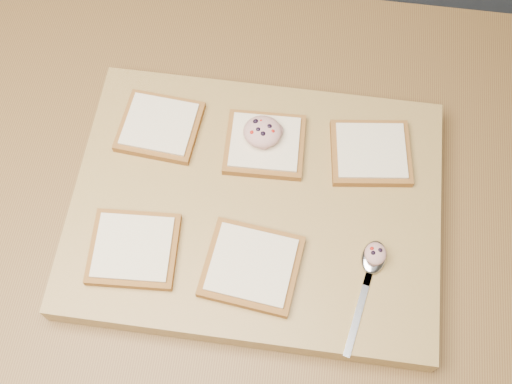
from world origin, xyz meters
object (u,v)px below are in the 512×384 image
spoon (371,265)px  bread_far_center (265,144)px  cutting_board (256,207)px  tuna_salad_dollop (262,132)px

spoon → bread_far_center: bearing=135.3°
cutting_board → tuna_salad_dollop: 0.10m
bread_far_center → tuna_salad_dollop: 0.02m
cutting_board → spoon: bearing=-24.3°
tuna_salad_dollop → spoon: size_ratio=0.34×
bread_far_center → cutting_board: bearing=-90.6°
tuna_salad_dollop → spoon: (0.16, -0.17, -0.02)m
cutting_board → spoon: (0.16, -0.07, 0.02)m
cutting_board → tuna_salad_dollop: tuna_salad_dollop is taller
cutting_board → bread_far_center: bearing=89.4°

